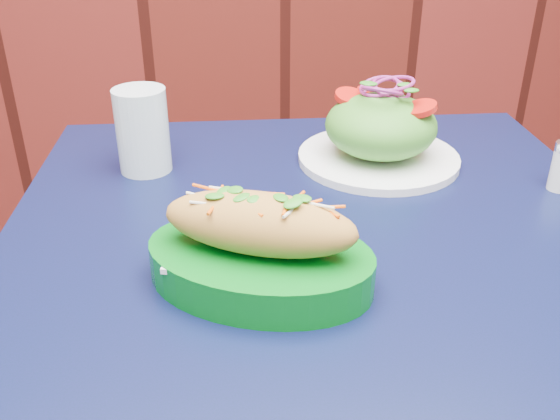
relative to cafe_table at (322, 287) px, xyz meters
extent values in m
cube|color=black|center=(0.00, 0.00, 0.07)|extent=(0.87, 0.87, 0.03)
cylinder|color=black|center=(-0.30, 0.36, -0.30)|extent=(0.04, 0.04, 0.72)
cylinder|color=black|center=(0.36, 0.30, -0.30)|extent=(0.04, 0.04, 0.72)
cylinder|color=white|center=(0.55, 0.19, -0.44)|extent=(0.03, 0.03, 0.44)
cube|color=white|center=(-0.09, -0.10, 0.13)|extent=(0.21, 0.16, 0.01)
ellipsoid|color=#C68E3F|center=(-0.09, -0.10, 0.16)|extent=(0.22, 0.16, 0.06)
cylinder|color=white|center=(0.13, 0.19, 0.09)|extent=(0.25, 0.25, 0.01)
ellipsoid|color=#4C992D|center=(0.13, 0.19, 0.15)|extent=(0.17, 0.17, 0.09)
cylinder|color=red|center=(0.17, 0.16, 0.19)|extent=(0.05, 0.05, 0.01)
cylinder|color=red|center=(0.09, 0.22, 0.19)|extent=(0.05, 0.05, 0.01)
cylinder|color=red|center=(0.13, 0.24, 0.19)|extent=(0.05, 0.05, 0.01)
torus|color=#982177|center=(0.13, 0.19, 0.20)|extent=(0.06, 0.06, 0.01)
torus|color=#982177|center=(0.13, 0.19, 0.20)|extent=(0.06, 0.06, 0.01)
torus|color=#982177|center=(0.13, 0.19, 0.20)|extent=(0.06, 0.06, 0.01)
torus|color=#982177|center=(0.13, 0.19, 0.21)|extent=(0.06, 0.06, 0.01)
torus|color=#982177|center=(0.13, 0.19, 0.21)|extent=(0.06, 0.06, 0.01)
cylinder|color=silver|center=(-0.22, 0.22, 0.15)|extent=(0.08, 0.08, 0.12)
camera|label=1|loc=(-0.17, -0.65, 0.48)|focal=40.00mm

